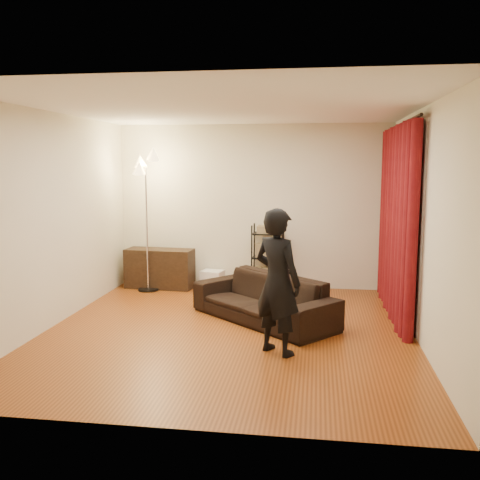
% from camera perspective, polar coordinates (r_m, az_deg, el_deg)
% --- Properties ---
extents(floor, '(5.00, 5.00, 0.00)m').
position_cam_1_polar(floor, '(6.71, -1.23, -9.68)').
color(floor, brown).
rests_on(floor, ground).
extents(ceiling, '(5.00, 5.00, 0.00)m').
position_cam_1_polar(ceiling, '(6.43, -1.30, 13.90)').
color(ceiling, white).
rests_on(ceiling, ground).
extents(wall_back, '(5.00, 0.00, 5.00)m').
position_cam_1_polar(wall_back, '(8.90, 1.40, 3.58)').
color(wall_back, beige).
rests_on(wall_back, ground).
extents(wall_front, '(5.00, 0.00, 5.00)m').
position_cam_1_polar(wall_front, '(4.01, -7.17, -2.00)').
color(wall_front, beige).
rests_on(wall_front, ground).
extents(wall_left, '(0.00, 5.00, 5.00)m').
position_cam_1_polar(wall_left, '(7.15, -19.35, 2.03)').
color(wall_left, beige).
rests_on(wall_left, ground).
extents(wall_right, '(0.00, 5.00, 5.00)m').
position_cam_1_polar(wall_right, '(6.46, 18.85, 1.44)').
color(wall_right, beige).
rests_on(wall_right, ground).
extents(curtain_rod, '(0.04, 2.65, 0.04)m').
position_cam_1_polar(curtain_rod, '(7.53, 16.94, 11.79)').
color(curtain_rod, black).
rests_on(curtain_rod, wall_right).
extents(curtain, '(0.22, 2.65, 2.55)m').
position_cam_1_polar(curtain, '(7.55, 16.38, 1.88)').
color(curtain, maroon).
rests_on(curtain, ground).
extents(sofa, '(2.08, 1.96, 0.60)m').
position_cam_1_polar(sofa, '(7.05, 2.52, -6.27)').
color(sofa, black).
rests_on(sofa, ground).
extents(person, '(0.70, 0.65, 1.59)m').
position_cam_1_polar(person, '(5.78, 4.01, -4.45)').
color(person, black).
rests_on(person, ground).
extents(media_cabinet, '(1.14, 0.50, 0.65)m').
position_cam_1_polar(media_cabinet, '(9.02, -8.56, -3.01)').
color(media_cabinet, '#302012').
rests_on(media_cabinet, ground).
extents(storage_boxes, '(0.39, 0.34, 0.29)m').
position_cam_1_polar(storage_boxes, '(8.99, -2.97, -4.15)').
color(storage_boxes, white).
rests_on(storage_boxes, ground).
extents(wire_shelf, '(0.54, 0.42, 1.08)m').
position_cam_1_polar(wire_shelf, '(8.75, 2.99, -1.86)').
color(wire_shelf, black).
rests_on(wire_shelf, ground).
extents(floor_lamp, '(0.41, 0.41, 2.21)m').
position_cam_1_polar(floor_lamp, '(8.73, -9.92, 1.77)').
color(floor_lamp, silver).
rests_on(floor_lamp, ground).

